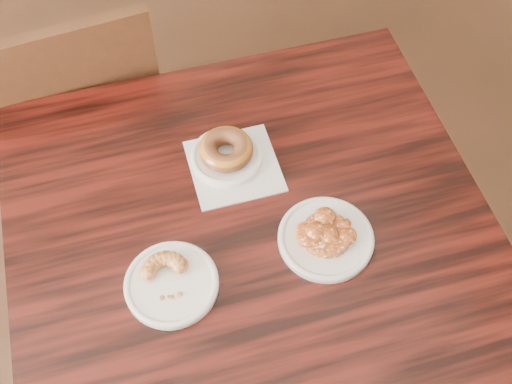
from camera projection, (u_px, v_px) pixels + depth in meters
name	position (u px, v px, depth m)	size (l,w,h in m)	color
room_walls	(87.00, 210.00, 0.45)	(5.02, 5.02, 2.80)	#C3AD8C
cafe_table	(254.00, 315.00, 1.49)	(0.89, 0.89, 0.75)	black
chair_far	(66.00, 110.00, 1.74)	(0.51, 0.51, 0.90)	black
napkin	(234.00, 166.00, 1.26)	(0.17, 0.17, 0.00)	silver
plate_donut	(227.00, 157.00, 1.27)	(0.14, 0.14, 0.01)	white
plate_cruller	(172.00, 284.00, 1.12)	(0.17, 0.17, 0.01)	white
plate_fritter	(326.00, 239.00, 1.17)	(0.18, 0.18, 0.01)	silver
glazed_donut	(226.00, 149.00, 1.25)	(0.11, 0.11, 0.04)	brown
apple_fritter	(327.00, 233.00, 1.15)	(0.12, 0.12, 0.03)	#4B2008
cruller_fragment	(170.00, 279.00, 1.10)	(0.10, 0.10, 0.03)	#5D3612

